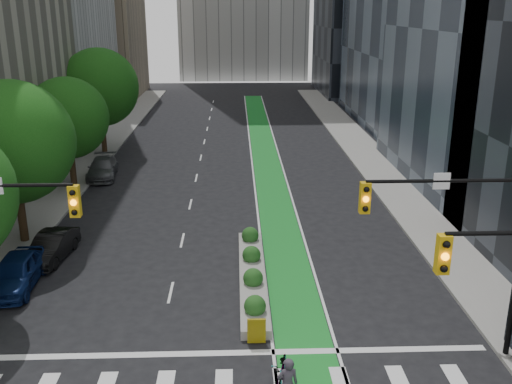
{
  "coord_description": "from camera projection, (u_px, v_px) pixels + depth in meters",
  "views": [
    {
      "loc": [
        0.5,
        -17.0,
        12.19
      ],
      "look_at": [
        1.52,
        11.21,
        3.0
      ],
      "focal_mm": 40.0,
      "sensor_mm": 36.0,
      "label": 1
    }
  ],
  "objects": [
    {
      "name": "ground",
      "position": [
        224.0,
        373.0,
        19.91
      ],
      "size": [
        160.0,
        160.0,
        0.0
      ],
      "primitive_type": "plane",
      "color": "black",
      "rests_on": "ground"
    },
    {
      "name": "bike_lane_paint",
      "position": [
        265.0,
        157.0,
        48.52
      ],
      "size": [
        2.2,
        70.0,
        0.01
      ],
      "primitive_type": "cube",
      "color": "#178127",
      "rests_on": "ground"
    },
    {
      "name": "tree_mid",
      "position": [
        12.0,
        142.0,
        29.22
      ],
      "size": [
        6.4,
        6.4,
        8.78
      ],
      "color": "black",
      "rests_on": "ground"
    },
    {
      "name": "parked_car_left_mid",
      "position": [
        52.0,
        247.0,
        28.69
      ],
      "size": [
        1.92,
        4.29,
        1.37
      ],
      "primitive_type": "imported",
      "rotation": [
        0.0,
        0.0,
        -0.12
      ],
      "color": "black",
      "rests_on": "ground"
    },
    {
      "name": "tree_far",
      "position": [
        99.0,
        87.0,
        48.18
      ],
      "size": [
        6.6,
        6.6,
        9.0
      ],
      "color": "black",
      "rests_on": "ground"
    },
    {
      "name": "sidewalk_left",
      "position": [
        74.0,
        174.0,
        43.24
      ],
      "size": [
        3.6,
        90.0,
        0.15
      ],
      "primitive_type": "cube",
      "color": "gray",
      "rests_on": "ground"
    },
    {
      "name": "tree_midfar",
      "position": [
        67.0,
        118.0,
        38.91
      ],
      "size": [
        5.6,
        5.6,
        7.76
      ],
      "color": "black",
      "rests_on": "ground"
    },
    {
      "name": "building_tan_far",
      "position": [
        85.0,
        1.0,
        77.92
      ],
      "size": [
        14.0,
        16.0,
        26.0
      ],
      "primitive_type": "cube",
      "color": "tan",
      "rests_on": "ground"
    },
    {
      "name": "parked_car_left_far",
      "position": [
        102.0,
        168.0,
        42.56
      ],
      "size": [
        2.49,
        5.11,
        1.43
      ],
      "primitive_type": "imported",
      "rotation": [
        0.0,
        0.0,
        0.1
      ],
      "color": "#505255",
      "rests_on": "ground"
    },
    {
      "name": "median_planter",
      "position": [
        252.0,
        273.0,
        26.53
      ],
      "size": [
        1.2,
        10.26,
        1.1
      ],
      "color": "gray",
      "rests_on": "ground"
    },
    {
      "name": "bicycle",
      "position": [
        283.0,
        370.0,
        19.26
      ],
      "size": [
        1.0,
        1.99,
        1.0
      ],
      "primitive_type": "imported",
      "rotation": [
        0.0,
        0.0,
        -0.18
      ],
      "color": "gray",
      "rests_on": "ground"
    },
    {
      "name": "sidewalk_right",
      "position": [
        382.0,
        171.0,
        44.05
      ],
      "size": [
        3.6,
        90.0,
        0.15
      ],
      "primitive_type": "cube",
      "color": "gray",
      "rests_on": "ground"
    },
    {
      "name": "parked_car_left_near",
      "position": [
        16.0,
        272.0,
        25.74
      ],
      "size": [
        2.01,
        4.63,
        1.55
      ],
      "primitive_type": "imported",
      "rotation": [
        0.0,
        0.0,
        0.04
      ],
      "color": "navy",
      "rests_on": "ground"
    },
    {
      "name": "signal_right",
      "position": [
        480.0,
        237.0,
        19.17
      ],
      "size": [
        5.82,
        0.51,
        7.2
      ],
      "color": "black",
      "rests_on": "ground"
    }
  ]
}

